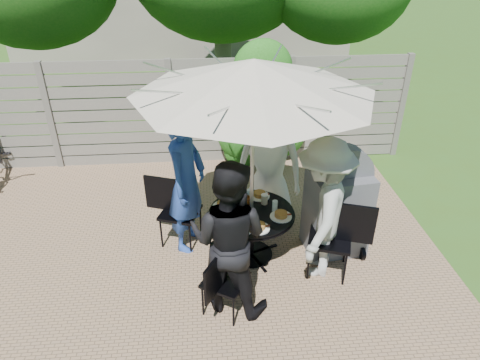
{
  "coord_description": "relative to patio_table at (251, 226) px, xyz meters",
  "views": [
    {
      "loc": [
        0.57,
        -3.89,
        3.56
      ],
      "look_at": [
        0.95,
        0.53,
        1.0
      ],
      "focal_mm": 32.0,
      "sensor_mm": 36.0,
      "label": 1
    }
  ],
  "objects": [
    {
      "name": "patio_table",
      "position": [
        0.0,
        0.0,
        0.0
      ],
      "size": [
        1.34,
        1.34,
        0.67
      ],
      "rotation": [
        0.0,
        0.0,
        -0.39
      ],
      "color": "black",
      "rests_on": "ground"
    },
    {
      "name": "umbrella",
      "position": [
        0.0,
        0.0,
        1.84
      ],
      "size": [
        3.36,
        3.36,
        2.49
      ],
      "rotation": [
        0.0,
        0.0,
        -0.39
      ],
      "color": "silver",
      "rests_on": "ground"
    },
    {
      "name": "chair_back",
      "position": [
        0.37,
        0.89,
        -0.22
      ],
      "size": [
        0.52,
        0.63,
        0.83
      ],
      "rotation": [
        0.0,
        0.0,
        4.29
      ],
      "color": "black",
      "rests_on": "ground"
    },
    {
      "name": "person_back",
      "position": [
        0.32,
        0.77,
        0.45
      ],
      "size": [
        1.05,
        0.88,
        1.84
      ],
      "primitive_type": "imported",
      "rotation": [
        0.0,
        0.0,
        5.89
      ],
      "color": "white",
      "rests_on": "ground"
    },
    {
      "name": "chair_left",
      "position": [
        -0.89,
        0.37,
        -0.18
      ],
      "size": [
        0.72,
        0.58,
        0.95
      ],
      "rotation": [
        0.0,
        0.0,
        5.94
      ],
      "color": "black",
      "rests_on": "ground"
    },
    {
      "name": "person_left",
      "position": [
        -0.77,
        0.32,
        0.46
      ],
      "size": [
        0.67,
        0.79,
        1.85
      ],
      "primitive_type": "imported",
      "rotation": [
        0.0,
        0.0,
        7.46
      ],
      "color": "#2648A5",
      "rests_on": "ground"
    },
    {
      "name": "chair_front",
      "position": [
        -0.37,
        -0.89,
        -0.21
      ],
      "size": [
        0.57,
        0.65,
        0.87
      ],
      "rotation": [
        0.0,
        0.0,
        1.04
      ],
      "color": "black",
      "rests_on": "ground"
    },
    {
      "name": "person_front",
      "position": [
        -0.32,
        -0.77,
        0.41
      ],
      "size": [
        1.04,
        0.94,
        1.76
      ],
      "primitive_type": "imported",
      "rotation": [
        0.0,
        0.0,
        2.75
      ],
      "color": "black",
      "rests_on": "ground"
    },
    {
      "name": "chair_right",
      "position": [
        0.89,
        -0.37,
        -0.17
      ],
      "size": [
        0.76,
        0.6,
        0.99
      ],
      "rotation": [
        0.0,
        0.0,
        2.82
      ],
      "color": "black",
      "rests_on": "ground"
    },
    {
      "name": "person_right",
      "position": [
        0.77,
        -0.32,
        0.4
      ],
      "size": [
        1.03,
        1.28,
        1.73
      ],
      "primitive_type": "imported",
      "rotation": [
        0.0,
        0.0,
        4.32
      ],
      "color": "#A2A39E",
      "rests_on": "ground"
    },
    {
      "name": "plate_back",
      "position": [
        0.14,
        0.33,
        0.23
      ],
      "size": [
        0.26,
        0.26,
        0.06
      ],
      "color": "white",
      "rests_on": "patio_table"
    },
    {
      "name": "plate_left",
      "position": [
        -0.33,
        0.14,
        0.23
      ],
      "size": [
        0.26,
        0.26,
        0.06
      ],
      "color": "white",
      "rests_on": "patio_table"
    },
    {
      "name": "plate_front",
      "position": [
        -0.14,
        -0.33,
        0.23
      ],
      "size": [
        0.26,
        0.26,
        0.06
      ],
      "color": "white",
      "rests_on": "patio_table"
    },
    {
      "name": "plate_right",
      "position": [
        0.33,
        -0.14,
        0.23
      ],
      "size": [
        0.26,
        0.26,
        0.06
      ],
      "color": "white",
      "rests_on": "patio_table"
    },
    {
      "name": "plate_extra",
      "position": [
        0.05,
        -0.35,
        0.23
      ],
      "size": [
        0.24,
        0.24,
        0.06
      ],
      "color": "white",
      "rests_on": "patio_table"
    },
    {
      "name": "glass_back",
      "position": [
        0.0,
        0.28,
        0.27
      ],
      "size": [
        0.07,
        0.07,
        0.14
      ],
      "primitive_type": "cylinder",
      "color": "silver",
      "rests_on": "patio_table"
    },
    {
      "name": "glass_front",
      "position": [
        -0.0,
        -0.28,
        0.27
      ],
      "size": [
        0.07,
        0.07,
        0.14
      ],
      "primitive_type": "cylinder",
      "color": "silver",
      "rests_on": "patio_table"
    },
    {
      "name": "glass_right",
      "position": [
        0.28,
        -0.0,
        0.27
      ],
      "size": [
        0.07,
        0.07,
        0.14
      ],
      "primitive_type": "cylinder",
      "color": "silver",
      "rests_on": "patio_table"
    },
    {
      "name": "syrup_jug",
      "position": [
        -0.04,
        0.07,
        0.28
      ],
      "size": [
        0.09,
        0.09,
        0.16
      ],
      "primitive_type": "cylinder",
      "color": "#59280C",
      "rests_on": "patio_table"
    },
    {
      "name": "coffee_cup",
      "position": [
        0.18,
        0.16,
        0.26
      ],
      "size": [
        0.08,
        0.08,
        0.12
      ],
      "primitive_type": "cylinder",
      "color": "#C6B293",
      "rests_on": "patio_table"
    },
    {
      "name": "bbq_grill",
      "position": [
        1.07,
        0.06,
        0.2
      ],
      "size": [
        0.77,
        0.63,
        1.46
      ],
      "rotation": [
        0.0,
        0.0,
        0.11
      ],
      "color": "#555559",
      "rests_on": "ground"
    }
  ]
}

